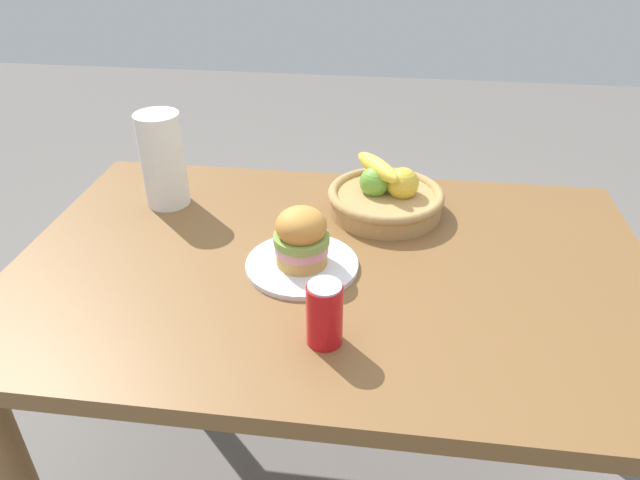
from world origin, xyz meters
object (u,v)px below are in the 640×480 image
at_px(sandwich, 301,237).
at_px(soda_can, 324,314).
at_px(fruit_basket, 386,196).
at_px(paper_towel_roll, 163,160).
at_px(plate, 302,265).

height_order(sandwich, soda_can, sandwich).
relative_size(fruit_basket, paper_towel_roll, 1.21).
distance_m(soda_can, paper_towel_roll, 0.67).
distance_m(fruit_basket, paper_towel_roll, 0.56).
bearing_deg(fruit_basket, paper_towel_roll, -177.50).
bearing_deg(paper_towel_roll, fruit_basket, 2.50).
distance_m(sandwich, fruit_basket, 0.32).
bearing_deg(fruit_basket, plate, -121.89).
xyz_separation_m(sandwich, soda_can, (0.08, -0.23, -0.01)).
xyz_separation_m(sandwich, paper_towel_roll, (-0.39, 0.25, 0.04)).
bearing_deg(sandwich, paper_towel_roll, 147.55).
distance_m(sandwich, paper_towel_roll, 0.46).
height_order(soda_can, paper_towel_roll, paper_towel_roll).
relative_size(plate, sandwich, 1.86).
xyz_separation_m(plate, sandwich, (0.00, 0.00, 0.07)).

